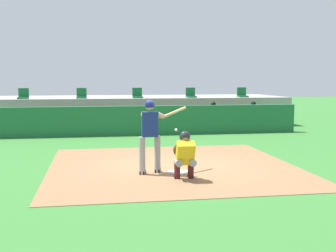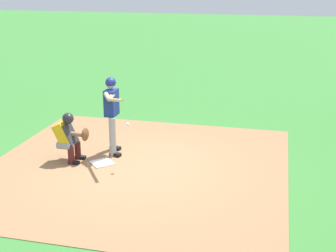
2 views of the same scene
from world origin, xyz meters
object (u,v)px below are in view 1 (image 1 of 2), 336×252
stadium_seat_1 (82,95)px  batter_at_plate (151,132)px  home_plate (178,172)px  dugout_player_0 (214,116)px  stadium_seat_0 (23,96)px  stadium_seat_4 (242,94)px  dugout_player_1 (254,115)px  catcher_crouched (184,154)px  stadium_seat_2 (137,95)px  stadium_seat_3 (191,95)px

stadium_seat_1 → batter_at_plate: bearing=-79.3°
home_plate → batter_at_plate: batter_at_plate is taller
home_plate → dugout_player_0: size_ratio=0.34×
stadium_seat_1 → stadium_seat_0: bearing=180.0°
stadium_seat_0 → stadium_seat_4: same height
home_plate → dugout_player_1: 9.61m
catcher_crouched → stadium_seat_2: 10.95m
batter_at_plate → stadium_seat_2: (0.67, 10.16, 0.50)m
home_plate → stadium_seat_4: stadium_seat_4 is taller
stadium_seat_4 → stadium_seat_1: bearing=180.0°
dugout_player_1 → stadium_seat_4: bearing=86.1°
dugout_player_1 → stadium_seat_2: stadium_seat_2 is taller
dugout_player_1 → stadium_seat_0: (-10.26, 2.03, 0.86)m
dugout_player_0 → stadium_seat_3: stadium_seat_3 is taller
dugout_player_1 → home_plate: bearing=-121.9°
home_plate → batter_at_plate: bearing=178.0°
stadium_seat_1 → stadium_seat_3: size_ratio=1.00×
stadium_seat_0 → stadium_seat_1: same height
stadium_seat_0 → stadium_seat_3: size_ratio=1.00×
dugout_player_1 → stadium_seat_2: size_ratio=2.71×
catcher_crouched → stadium_seat_4: stadium_seat_4 is taller
stadium_seat_3 → stadium_seat_4: 2.60m
stadium_seat_0 → stadium_seat_2: same height
batter_at_plate → stadium_seat_1: (-1.93, 10.16, 0.50)m
batter_at_plate → dugout_player_1: size_ratio=1.39×
catcher_crouched → stadium_seat_2: (-0.00, 10.91, 0.93)m
stadium_seat_1 → stadium_seat_3: bearing=0.0°
dugout_player_1 → stadium_seat_2: bearing=158.1°
stadium_seat_2 → stadium_seat_3: bearing=0.0°
catcher_crouched → dugout_player_0: 9.43m
dugout_player_0 → stadium_seat_0: bearing=166.4°
dugout_player_0 → catcher_crouched: bearing=-109.8°
home_plate → stadium_seat_1: stadium_seat_1 is taller
batter_at_plate → dugout_player_1: batter_at_plate is taller
catcher_crouched → stadium_seat_3: 11.25m
home_plate → stadium_seat_2: stadium_seat_2 is taller
catcher_crouched → stadium_seat_1: stadium_seat_1 is taller
dugout_player_0 → dugout_player_1: 1.87m
catcher_crouched → stadium_seat_4: (5.20, 10.91, 0.93)m
stadium_seat_0 → stadium_seat_3: same height
stadium_seat_2 → stadium_seat_4: same height
batter_at_plate → dugout_player_0: size_ratio=1.39×
stadium_seat_0 → stadium_seat_1: bearing=0.0°
dugout_player_1 → catcher_crouched: bearing=-119.7°
catcher_crouched → stadium_seat_1: 11.25m
batter_at_plate → stadium_seat_1: bearing=100.7°
batter_at_plate → home_plate: bearing=-2.0°
batter_at_plate → stadium_seat_0: 11.13m
stadium_seat_1 → stadium_seat_3: (5.20, 0.00, 0.00)m
dugout_player_0 → stadium_seat_4: (2.00, 2.03, 0.86)m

